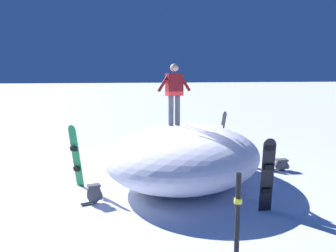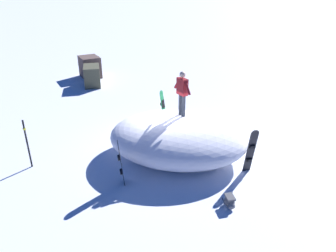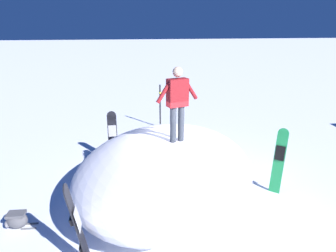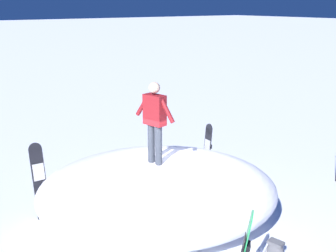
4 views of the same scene
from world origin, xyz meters
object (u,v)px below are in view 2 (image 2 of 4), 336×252
Objects in this scene: snowboard_secondary_upright at (251,151)px; backpack_far at (230,201)px; backpack_near at (138,128)px; trail_marker_pole at (27,143)px; snowboard_tertiary_upright at (163,108)px; snowboard_primary_upright at (121,162)px; snowboarder_standing at (182,91)px.

snowboard_secondary_upright is 2.17m from backpack_far.
trail_marker_pole reaches higher than backpack_near.
snowboard_primary_upright is at bearing -34.16° from snowboard_tertiary_upright.
snowboard_tertiary_upright is 3.20× the size of backpack_near.
snowboarder_standing is at bearing 28.09° from backpack_near.
backpack_far is (2.15, 2.82, -0.66)m from snowboard_primary_upright.
snowboard_primary_upright is (1.36, -2.60, -1.68)m from snowboarder_standing.
backpack_near is (-3.58, 1.42, -0.61)m from snowboard_primary_upright.
trail_marker_pole is (-2.84, -7.21, 0.07)m from snowboard_secondary_upright.
snowboard_tertiary_upright reaches higher than backpack_far.
trail_marker_pole reaches higher than snowboard_tertiary_upright.
snowboarder_standing is 1.02× the size of snowboard_primary_upright.
snowboarder_standing reaches higher than trail_marker_pole.
snowboard_tertiary_upright is at bearing 108.81° from trail_marker_pole.
snowboard_secondary_upright reaches higher than snowboard_tertiary_upright.
snowboard_tertiary_upright is 2.58× the size of backpack_far.
snowboard_secondary_upright is (2.12, 1.72, -1.63)m from snowboarder_standing.
snowboard_secondary_upright is 5.02m from snowboard_tertiary_upright.
backpack_near is (-2.22, -1.19, -2.29)m from snowboarder_standing.
backpack_near is at bearing -166.26° from backpack_far.
snowboarder_standing reaches higher than snowboard_secondary_upright.
backpack_near is 0.81× the size of backpack_far.
snowboarder_standing is 3.12m from snowboard_tertiary_upright.
backpack_far is (3.52, 0.22, -2.34)m from snowboarder_standing.
snowboard_secondary_upright reaches higher than backpack_near.
snowboard_tertiary_upright reaches higher than backpack_near.
backpack_far is at bearing 3.54° from snowboarder_standing.
backpack_far is (5.74, 1.40, -0.05)m from backpack_near.
trail_marker_pole is (1.49, -4.31, 0.73)m from backpack_near.
snowboard_primary_upright is at bearing -62.36° from snowboarder_standing.
trail_marker_pole reaches higher than backpack_far.
backpack_near is 0.29× the size of trail_marker_pole.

